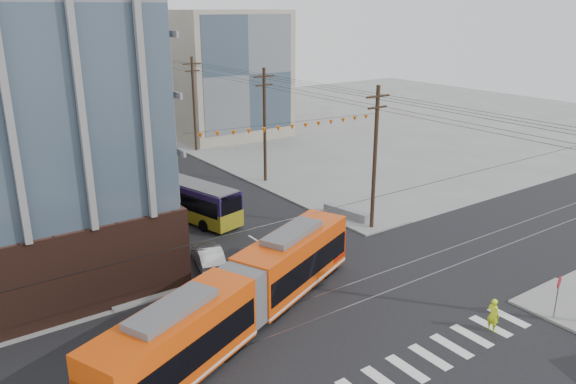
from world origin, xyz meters
TOP-DOWN VIEW (x-y plane):
  - ground at (0.00, 0.00)m, footprint 160.00×160.00m
  - bg_bldg_ne_near at (16.00, 48.00)m, footprint 14.00×14.00m
  - bg_bldg_ne_far at (18.00, 68.00)m, footprint 16.00×16.00m
  - utility_pole_far at (8.50, 56.00)m, footprint 0.30×0.30m
  - streetcar at (-6.94, 4.54)m, footprint 18.83×10.13m
  - city_bus at (-2.12, 21.87)m, footprint 5.15×11.52m
  - parked_car_silver at (-4.91, 12.31)m, footprint 2.76×4.79m
  - parked_car_white at (-6.06, 18.94)m, footprint 3.49×5.39m
  - parked_car_grey at (-5.88, 21.76)m, footprint 2.47×5.27m
  - pedestrian at (3.72, -3.24)m, footprint 0.45×0.68m
  - stop_sign at (7.38, -4.55)m, footprint 0.93×0.93m
  - jersey_barrier at (8.30, 13.80)m, footprint 1.75×4.27m

SIDE VIEW (x-z plane):
  - ground at x=0.00m, z-range 0.00..0.00m
  - jersey_barrier at x=8.30m, z-range 0.00..0.83m
  - parked_car_white at x=-6.06m, z-range 0.00..1.45m
  - parked_car_grey at x=-5.88m, z-range 0.00..1.46m
  - parked_car_silver at x=-4.91m, z-range 0.00..1.49m
  - pedestrian at x=3.72m, z-range 0.00..1.86m
  - stop_sign at x=7.38m, z-range 0.00..2.48m
  - city_bus at x=-2.12m, z-range 0.00..3.19m
  - streetcar at x=-6.94m, z-range 0.00..3.72m
  - utility_pole_far at x=8.50m, z-range 0.00..11.00m
  - bg_bldg_ne_far at x=18.00m, z-range 0.00..14.00m
  - bg_bldg_ne_near at x=16.00m, z-range 0.00..16.00m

